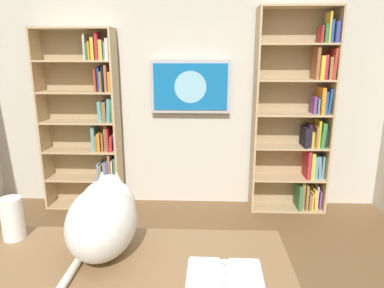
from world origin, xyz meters
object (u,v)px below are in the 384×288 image
at_px(wall_mounted_tv, 191,87).
at_px(cat, 104,216).
at_px(open_binder, 225,273).
at_px(bookshelf_left, 301,118).
at_px(paper_towel_roll, 12,218).
at_px(desk, 127,287).
at_px(bookshelf_right, 90,122).

xyz_separation_m(wall_mounted_tv, cat, (0.32, 2.31, -0.41)).
bearing_deg(open_binder, cat, -17.19).
height_order(bookshelf_left, wall_mounted_tv, bookshelf_left).
xyz_separation_m(wall_mounted_tv, open_binder, (-0.25, 2.48, -0.58)).
bearing_deg(paper_towel_roll, open_binder, 165.86).
distance_m(desk, open_binder, 0.47).
bearing_deg(desk, paper_towel_roll, -18.98).
distance_m(bookshelf_left, bookshelf_right, 2.30).
bearing_deg(bookshelf_right, paper_towel_roll, 97.57).
height_order(desk, open_binder, open_binder).
distance_m(bookshelf_left, open_binder, 2.59).
height_order(bookshelf_left, cat, bookshelf_left).
distance_m(open_binder, paper_towel_roll, 1.12).
bearing_deg(open_binder, bookshelf_right, -60.37).
bearing_deg(open_binder, bookshelf_left, -111.38).
bearing_deg(desk, bookshelf_right, -68.62).
height_order(bookshelf_left, desk, bookshelf_left).
xyz_separation_m(desk, paper_towel_roll, (0.64, -0.22, 0.23)).
relative_size(wall_mounted_tv, open_binder, 2.60).
distance_m(bookshelf_left, wall_mounted_tv, 1.24).
bearing_deg(paper_towel_roll, desk, 161.02).
bearing_deg(wall_mounted_tv, cat, 82.17).
distance_m(bookshelf_right, open_binder, 2.77).
distance_m(desk, paper_towel_roll, 0.71).
relative_size(bookshelf_left, bookshelf_right, 1.10).
relative_size(bookshelf_right, desk, 1.30).
xyz_separation_m(bookshelf_left, wall_mounted_tv, (1.19, -0.08, 0.33)).
xyz_separation_m(desk, open_binder, (-0.45, 0.05, 0.12)).
distance_m(cat, open_binder, 0.62).
bearing_deg(wall_mounted_tv, open_binder, 95.86).
relative_size(wall_mounted_tv, paper_towel_roll, 3.90).
relative_size(bookshelf_left, cat, 3.67).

